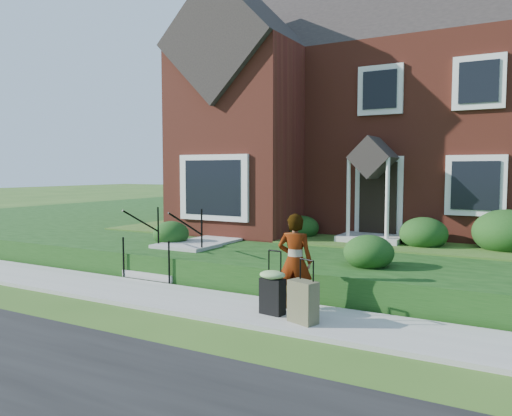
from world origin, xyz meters
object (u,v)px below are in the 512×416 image
Objects in this scene: suitcase_black at (272,290)px; suitcase_olive at (303,302)px; front_steps at (174,255)px; woman at (295,261)px.

suitcase_olive is (0.64, -0.19, -0.08)m from suitcase_black.
front_steps is at bearing 159.29° from suitcase_black.
woman is 0.67m from suitcase_black.
woman is at bearing 76.96° from suitcase_black.
suitcase_black is at bearing -28.47° from front_steps.
suitcase_black is 0.67m from suitcase_olive.
suitcase_olive is at bearing 112.89° from woman.
front_steps is at bearing 173.18° from suitcase_olive.
woman is (3.80, -1.47, 0.43)m from front_steps.
front_steps is at bearing -32.25° from woman.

